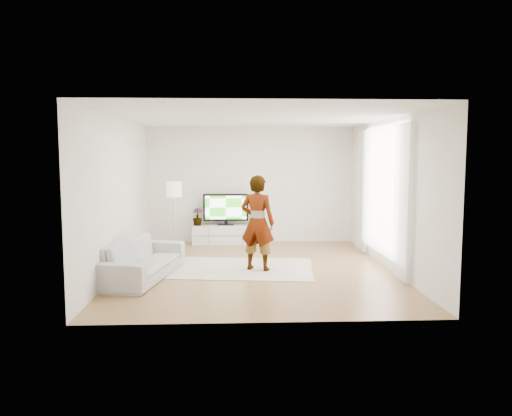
{
  "coord_description": "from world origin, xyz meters",
  "views": [
    {
      "loc": [
        -0.41,
        -9.14,
        2.11
      ],
      "look_at": [
        0.03,
        0.4,
        1.11
      ],
      "focal_mm": 35.0,
      "sensor_mm": 36.0,
      "label": 1
    }
  ],
  "objects_px": {
    "television": "(226,208)",
    "sofa": "(141,259)",
    "player": "(257,223)",
    "floor_lamp": "(174,192)",
    "media_console": "(226,234)",
    "rug": "(242,268)"
  },
  "relations": [
    {
      "from": "television",
      "to": "sofa",
      "type": "relative_size",
      "value": 0.47
    },
    {
      "from": "media_console",
      "to": "rug",
      "type": "bearing_deg",
      "value": -82.7
    },
    {
      "from": "television",
      "to": "player",
      "type": "relative_size",
      "value": 0.62
    },
    {
      "from": "player",
      "to": "floor_lamp",
      "type": "relative_size",
      "value": 1.14
    },
    {
      "from": "media_console",
      "to": "sofa",
      "type": "height_order",
      "value": "sofa"
    },
    {
      "from": "television",
      "to": "floor_lamp",
      "type": "distance_m",
      "value": 1.47
    },
    {
      "from": "television",
      "to": "media_console",
      "type": "bearing_deg",
      "value": -90.0
    },
    {
      "from": "media_console",
      "to": "floor_lamp",
      "type": "distance_m",
      "value": 1.75
    },
    {
      "from": "media_console",
      "to": "television",
      "type": "relative_size",
      "value": 1.48
    },
    {
      "from": "player",
      "to": "sofa",
      "type": "distance_m",
      "value": 2.16
    },
    {
      "from": "television",
      "to": "player",
      "type": "xyz_separation_m",
      "value": [
        0.62,
        -2.88,
        0.03
      ]
    },
    {
      "from": "rug",
      "to": "player",
      "type": "bearing_deg",
      "value": -29.92
    },
    {
      "from": "player",
      "to": "television",
      "type": "bearing_deg",
      "value": -55.79
    },
    {
      "from": "floor_lamp",
      "to": "player",
      "type": "bearing_deg",
      "value": -49.63
    },
    {
      "from": "floor_lamp",
      "to": "sofa",
      "type": "bearing_deg",
      "value": -96.36
    },
    {
      "from": "television",
      "to": "sofa",
      "type": "xyz_separation_m",
      "value": [
        -1.42,
        -3.35,
        -0.52
      ]
    },
    {
      "from": "media_console",
      "to": "player",
      "type": "bearing_deg",
      "value": -77.71
    },
    {
      "from": "rug",
      "to": "floor_lamp",
      "type": "height_order",
      "value": "floor_lamp"
    },
    {
      "from": "player",
      "to": "sofa",
      "type": "xyz_separation_m",
      "value": [
        -2.04,
        -0.46,
        -0.56
      ]
    },
    {
      "from": "television",
      "to": "rug",
      "type": "xyz_separation_m",
      "value": [
        0.35,
        -2.72,
        -0.85
      ]
    },
    {
      "from": "media_console",
      "to": "sofa",
      "type": "distance_m",
      "value": 3.61
    },
    {
      "from": "sofa",
      "to": "floor_lamp",
      "type": "height_order",
      "value": "floor_lamp"
    }
  ]
}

